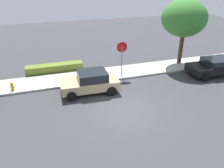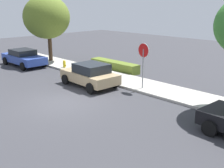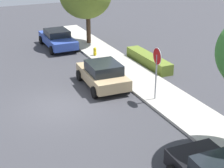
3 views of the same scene
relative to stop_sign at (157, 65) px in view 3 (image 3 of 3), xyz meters
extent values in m
plane|color=#38383D|center=(-1.49, -4.65, -1.99)|extent=(60.00, 60.00, 0.00)
cube|color=#B2ADA3|center=(-1.49, 0.67, -1.92)|extent=(32.00, 2.46, 0.14)
cylinder|color=gray|center=(0.00, 0.00, -0.74)|extent=(0.08, 0.08, 2.50)
cylinder|color=white|center=(0.00, 0.00, 0.43)|extent=(0.86, 0.09, 0.86)
cylinder|color=red|center=(0.00, 0.00, 0.43)|extent=(0.81, 0.10, 0.81)
cube|color=tan|center=(-2.93, -1.67, -1.38)|extent=(3.94, 2.04, 0.60)
cube|color=black|center=(-2.72, -1.67, -0.80)|extent=(1.99, 1.74, 0.56)
cylinder|color=black|center=(-4.29, -2.55, -1.67)|extent=(0.65, 0.25, 0.64)
cylinder|color=black|center=(-4.21, -0.67, -1.67)|extent=(0.65, 0.25, 0.64)
cylinder|color=black|center=(-1.66, -2.66, -1.67)|extent=(0.65, 0.25, 0.64)
cylinder|color=black|center=(-1.58, -0.78, -1.67)|extent=(0.65, 0.25, 0.64)
cylinder|color=black|center=(5.82, -0.88, -1.67)|extent=(0.65, 0.25, 0.64)
cube|color=#2D479E|center=(-11.36, -1.76, -1.38)|extent=(4.52, 1.86, 0.60)
cube|color=black|center=(-11.48, -1.76, -0.85)|extent=(1.95, 1.63, 0.46)
cylinder|color=black|center=(-9.83, -0.83, -1.67)|extent=(0.64, 0.22, 0.64)
cylinder|color=black|center=(-9.82, -2.67, -1.67)|extent=(0.64, 0.22, 0.64)
cylinder|color=black|center=(-12.90, -0.84, -1.67)|extent=(0.64, 0.22, 0.64)
cylinder|color=black|center=(-12.89, -2.68, -1.67)|extent=(0.64, 0.22, 0.64)
cylinder|color=#422D1E|center=(-11.18, 0.72, -0.67)|extent=(0.34, 0.34, 2.63)
cylinder|color=gold|center=(-7.98, -0.06, -1.71)|extent=(0.22, 0.22, 0.55)
sphere|color=gold|center=(-7.98, -0.06, -1.37)|extent=(0.21, 0.21, 0.21)
cylinder|color=gold|center=(-7.83, -0.06, -1.66)|extent=(0.08, 0.09, 0.09)
cube|color=olive|center=(-4.92, 2.50, -1.63)|extent=(4.55, 0.89, 0.70)
camera|label=1|loc=(-5.54, -14.78, 5.18)|focal=35.00mm
camera|label=2|loc=(10.29, -12.56, 3.04)|focal=45.00mm
camera|label=3|loc=(13.53, -8.69, 5.65)|focal=55.00mm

